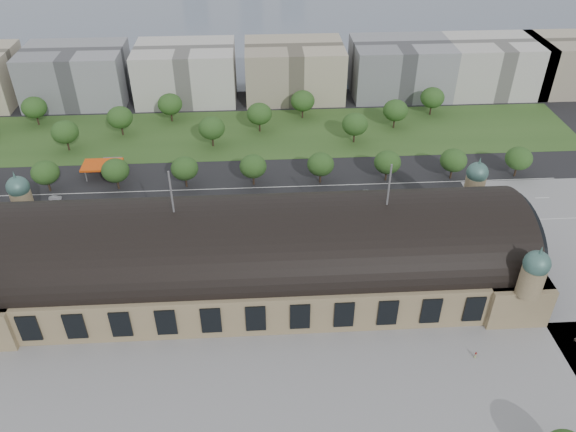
{
  "coord_description": "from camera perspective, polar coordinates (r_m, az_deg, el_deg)",
  "views": [
    {
      "loc": [
        2.07,
        -119.13,
        107.19
      ],
      "look_at": [
        9.97,
        12.63,
        14.0
      ],
      "focal_mm": 35.0,
      "sensor_mm": 36.0,
      "label": 1
    }
  ],
  "objects": [
    {
      "name": "ground",
      "position": [
        160.26,
        -3.31,
        -6.83
      ],
      "size": [
        900.0,
        900.0,
        0.0
      ],
      "primitive_type": "plane",
      "color": "black",
      "rests_on": "ground"
    },
    {
      "name": "station",
      "position": [
        153.58,
        -3.44,
        -3.98
      ],
      "size": [
        150.0,
        48.4,
        44.3
      ],
      "color": "#8E7C58",
      "rests_on": "ground"
    },
    {
      "name": "plaza_south",
      "position": [
        131.13,
        1.59,
        -19.62
      ],
      "size": [
        190.0,
        48.0,
        0.12
      ],
      "primitive_type": "cube",
      "color": "gray",
      "rests_on": "ground"
    },
    {
      "name": "road_slab",
      "position": [
        191.48,
        -9.45,
        0.64
      ],
      "size": [
        260.0,
        26.0,
        0.1
      ],
      "primitive_type": "cube",
      "color": "black",
      "rests_on": "ground"
    },
    {
      "name": "grass_belt",
      "position": [
        238.28,
        -7.24,
        8.2
      ],
      "size": [
        300.0,
        45.0,
        0.1
      ],
      "primitive_type": "cube",
      "color": "#2E4F1F",
      "rests_on": "ground"
    },
    {
      "name": "petrol_station",
      "position": [
        219.1,
        -17.85,
        5.0
      ],
      "size": [
        14.0,
        13.0,
        5.05
      ],
      "color": "#DC480C",
      "rests_on": "ground"
    },
    {
      "name": "lake",
      "position": [
        430.68,
        -3.85,
        20.74
      ],
      "size": [
        700.0,
        320.0,
        0.08
      ],
      "primitive_type": "cube",
      "color": "slate",
      "rests_on": "ground"
    },
    {
      "name": "office_2",
      "position": [
        281.72,
        -20.72,
        13.25
      ],
      "size": [
        45.0,
        32.0,
        24.0
      ],
      "primitive_type": "cube",
      "color": "gray",
      "rests_on": "ground"
    },
    {
      "name": "office_3",
      "position": [
        271.4,
        -10.31,
        14.14
      ],
      "size": [
        45.0,
        32.0,
        24.0
      ],
      "primitive_type": "cube",
      "color": "beige",
      "rests_on": "ground"
    },
    {
      "name": "office_4",
      "position": [
        270.09,
        0.62,
        14.58
      ],
      "size": [
        45.0,
        32.0,
        24.0
      ],
      "primitive_type": "cube",
      "color": "#B2A78C",
      "rests_on": "ground"
    },
    {
      "name": "office_5",
      "position": [
        277.93,
        11.3,
        14.53
      ],
      "size": [
        45.0,
        32.0,
        24.0
      ],
      "primitive_type": "cube",
      "color": "gray",
      "rests_on": "ground"
    },
    {
      "name": "office_6",
      "position": [
        292.2,
        20.16,
        14.12
      ],
      "size": [
        45.0,
        32.0,
        24.0
      ],
      "primitive_type": "cube",
      "color": "beige",
      "rests_on": "ground"
    },
    {
      "name": "office_7",
      "position": [
        309.86,
        27.18,
        13.56
      ],
      "size": [
        45.0,
        32.0,
        24.0
      ],
      "primitive_type": "cube",
      "color": "#B2A78C",
      "rests_on": "ground"
    },
    {
      "name": "tree_row_2",
      "position": [
        212.29,
        -23.44,
        4.06
      ],
      "size": [
        9.6,
        9.6,
        11.52
      ],
      "color": "#2D2116",
      "rests_on": "ground"
    },
    {
      "name": "tree_row_3",
      "position": [
        205.15,
        -17.14,
        4.44
      ],
      "size": [
        9.6,
        9.6,
        11.52
      ],
      "color": "#2D2116",
      "rests_on": "ground"
    },
    {
      "name": "tree_row_4",
      "position": [
        200.65,
        -10.47,
        4.77
      ],
      "size": [
        9.6,
        9.6,
        11.52
      ],
      "color": "#2D2116",
      "rests_on": "ground"
    },
    {
      "name": "tree_row_5",
      "position": [
        198.96,
        -3.58,
        5.05
      ],
      "size": [
        9.6,
        9.6,
        11.52
      ],
      "color": "#2D2116",
      "rests_on": "ground"
    },
    {
      "name": "tree_row_6",
      "position": [
        200.15,
        3.34,
        5.26
      ],
      "size": [
        9.6,
        9.6,
        11.52
      ],
      "color": "#2D2116",
      "rests_on": "ground"
    },
    {
      "name": "tree_row_7",
      "position": [
        204.18,
        10.07,
        5.39
      ],
      "size": [
        9.6,
        9.6,
        11.52
      ],
      "color": "#2D2116",
      "rests_on": "ground"
    },
    {
      "name": "tree_row_8",
      "position": [
        210.88,
        16.47,
        5.44
      ],
      "size": [
        9.6,
        9.6,
        11.52
      ],
      "color": "#2D2116",
      "rests_on": "ground"
    },
    {
      "name": "tree_row_9",
      "position": [
        220.01,
        22.4,
        5.43
      ],
      "size": [
        9.6,
        9.6,
        11.52
      ],
      "color": "#2D2116",
      "rests_on": "ground"
    },
    {
      "name": "tree_belt_2",
      "position": [
        264.22,
        -24.39,
        10.01
      ],
      "size": [
        10.4,
        10.4,
        12.48
      ],
      "color": "#2D2116",
      "rests_on": "ground"
    },
    {
      "name": "tree_belt_3",
      "position": [
        237.32,
        -21.73,
        7.94
      ],
      "size": [
        10.4,
        10.4,
        12.48
      ],
      "color": "#2D2116",
      "rests_on": "ground"
    },
    {
      "name": "tree_belt_4",
      "position": [
        242.54,
        -16.71,
        9.58
      ],
      "size": [
        10.4,
        10.4,
        12.48
      ],
      "color": "#2D2116",
      "rests_on": "ground"
    },
    {
      "name": "tree_belt_5",
      "position": [
        249.67,
        -11.9,
        11.06
      ],
      "size": [
        10.4,
        10.4,
        12.48
      ],
      "color": "#2D2116",
      "rests_on": "ground"
    },
    {
      "name": "tree_belt_6",
      "position": [
        225.86,
        -7.76,
        8.85
      ],
      "size": [
        10.4,
        10.4,
        12.48
      ],
      "color": "#2D2116",
      "rests_on": "ground"
    },
    {
      "name": "tree_belt_7",
      "position": [
        235.97,
        -2.93,
        10.33
      ],
      "size": [
        10.4,
        10.4,
        12.48
      ],
      "color": "#2D2116",
      "rests_on": "ground"
    },
    {
      "name": "tree_belt_8",
      "position": [
        247.71,
        1.5,
        11.62
      ],
      "size": [
        10.4,
        10.4,
        12.48
      ],
      "color": "#2D2116",
      "rests_on": "ground"
    },
    {
      "name": "tree_belt_9",
      "position": [
        228.47,
        6.82,
        9.25
      ],
      "size": [
        10.4,
        10.4,
        12.48
      ],
      "color": "#2D2116",
      "rests_on": "ground"
    },
    {
      "name": "tree_belt_10",
      "position": [
        242.97,
        10.86,
        10.5
      ],
      "size": [
        10.4,
        10.4,
        12.48
      ],
      "color": "#2D2116",
      "rests_on": "ground"
    },
    {
      "name": "tree_belt_11",
      "position": [
        258.61,
        14.46,
        11.56
      ],
      "size": [
        10.4,
        10.4,
        12.48
      ],
      "color": "#2D2116",
      "rests_on": "ground"
    },
    {
      "name": "traffic_car_1",
      "position": [
        209.77,
        -22.59,
        1.72
      ],
      "size": [
        4.22,
        1.69,
        1.37
      ],
      "primitive_type": "imported",
      "rotation": [
        0.0,
        0.0,
        1.63
      ],
      "color": "gray",
      "rests_on": "ground"
    },
    {
      "name": "traffic_car_3",
      "position": [
        194.27,
        -7.15,
        1.7
      ],
      "size": [
        5.49,
        2.51,
        1.56
      ],
      "primitive_type": "imported",
      "rotation": [
        0.0,
        0.0,
        1.63
      ],
      "color": "maroon",
      "rests_on": "ground"
    },
    {
      "name": "traffic_car_4",
      "position": [
        183.97,
        2.4,
        -0.18
      ],
      "size": [
        4.25,
        2.1,
        1.4
      ],
      "primitive_type": "imported",
      "rotation": [
        0.0,
        0.0,
        -1.46
      ],
      "color": "#1A1741",
      "rests_on": "ground"
    },
    {
      "name": "traffic_car_5",
      "position": [
        198.6,
        8.05,
        2.41
      ],
      "size": [
        4.31,
        1.95,
        1.37
      ],
      "primitive_type": "imported",
      "rotation": [
        0.0,
        0.0,
        1.45
      ],
      "color": "#54575B",
      "rests_on": "ground"
    },
    {
      "name": "parked_car_0",
      "position": [
        185.78,
        -21.4,
        -2.54
      ],
      "size": [
        5.05,
        3.79,
        1.59
      ],
      "primitive_type": "imported",
      "rotation": [
        0.0,
        0.0,
        -1.07
      ],
      "color": "black",
      "rests_on": "ground"
    },
    {
      "name": "parked_car_1",
      "position": [
        183.27,
        -18.97,
        -2.51
      ],
      "size": [
        6.02,
        4.4,
        1.52
      ],
      "primitive_type": "imported",
      "rotation": [
        0.0,
        0.0,
        -1.18
      ],
      "color": "maroon",
      "rests_on": "ground"
    },
    {
      "name": "parked_car_2",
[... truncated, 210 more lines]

